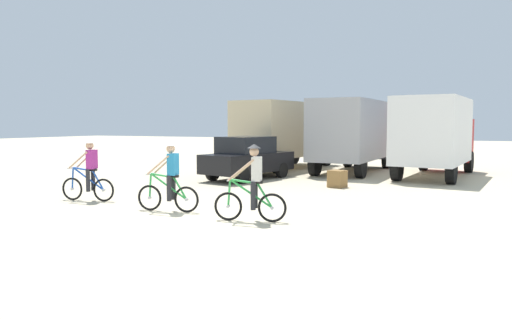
{
  "coord_description": "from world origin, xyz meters",
  "views": [
    {
      "loc": [
        6.18,
        -10.16,
        2.29
      ],
      "look_at": [
        -0.42,
        3.99,
        1.1
      ],
      "focal_mm": 33.65,
      "sensor_mm": 36.0,
      "label": 1
    }
  ],
  "objects_px": {
    "box_truck_avon_van": "(436,133)",
    "cyclist_near_camera": "(252,186)",
    "sedan_parked": "(248,158)",
    "supply_crate": "(337,179)",
    "box_truck_grey_hauler": "(353,132)",
    "cyclist_orange_shirt": "(89,173)",
    "box_truck_tan_camper": "(284,132)",
    "cyclist_cowboy_hat": "(170,179)"
  },
  "relations": [
    {
      "from": "box_truck_tan_camper",
      "to": "box_truck_grey_hauler",
      "type": "height_order",
      "value": "same"
    },
    {
      "from": "cyclist_orange_shirt",
      "to": "cyclist_cowboy_hat",
      "type": "bearing_deg",
      "value": -7.77
    },
    {
      "from": "box_truck_grey_hauler",
      "to": "cyclist_orange_shirt",
      "type": "relative_size",
      "value": 3.76
    },
    {
      "from": "box_truck_tan_camper",
      "to": "cyclist_orange_shirt",
      "type": "distance_m",
      "value": 12.12
    },
    {
      "from": "box_truck_avon_van",
      "to": "cyclist_cowboy_hat",
      "type": "xyz_separation_m",
      "value": [
        -5.55,
        -11.56,
        -1.03
      ]
    },
    {
      "from": "cyclist_cowboy_hat",
      "to": "cyclist_near_camera",
      "type": "distance_m",
      "value": 2.5
    },
    {
      "from": "box_truck_avon_van",
      "to": "cyclist_near_camera",
      "type": "xyz_separation_m",
      "value": [
        -3.06,
        -11.79,
        -1.03
      ]
    },
    {
      "from": "box_truck_tan_camper",
      "to": "box_truck_grey_hauler",
      "type": "distance_m",
      "value": 3.6
    },
    {
      "from": "sedan_parked",
      "to": "cyclist_orange_shirt",
      "type": "bearing_deg",
      "value": -104.51
    },
    {
      "from": "cyclist_near_camera",
      "to": "cyclist_cowboy_hat",
      "type": "bearing_deg",
      "value": 174.61
    },
    {
      "from": "box_truck_avon_van",
      "to": "cyclist_orange_shirt",
      "type": "bearing_deg",
      "value": -128.07
    },
    {
      "from": "box_truck_avon_van",
      "to": "cyclist_near_camera",
      "type": "height_order",
      "value": "box_truck_avon_van"
    },
    {
      "from": "sedan_parked",
      "to": "supply_crate",
      "type": "bearing_deg",
      "value": -12.65
    },
    {
      "from": "box_truck_avon_van",
      "to": "sedan_parked",
      "type": "relative_size",
      "value": 1.55
    },
    {
      "from": "sedan_parked",
      "to": "cyclist_cowboy_hat",
      "type": "distance_m",
      "value": 7.53
    },
    {
      "from": "box_truck_tan_camper",
      "to": "box_truck_avon_van",
      "type": "height_order",
      "value": "same"
    },
    {
      "from": "box_truck_grey_hauler",
      "to": "cyclist_near_camera",
      "type": "xyz_separation_m",
      "value": [
        0.64,
        -12.29,
        -1.03
      ]
    },
    {
      "from": "cyclist_orange_shirt",
      "to": "box_truck_grey_hauler",
      "type": "bearing_deg",
      "value": 66.64
    },
    {
      "from": "cyclist_near_camera",
      "to": "box_truck_tan_camper",
      "type": "bearing_deg",
      "value": 108.43
    },
    {
      "from": "box_truck_grey_hauler",
      "to": "cyclist_cowboy_hat",
      "type": "height_order",
      "value": "box_truck_grey_hauler"
    },
    {
      "from": "box_truck_grey_hauler",
      "to": "supply_crate",
      "type": "distance_m",
      "value": 5.84
    },
    {
      "from": "cyclist_orange_shirt",
      "to": "cyclist_cowboy_hat",
      "type": "xyz_separation_m",
      "value": [
        3.17,
        -0.43,
        0.0
      ]
    },
    {
      "from": "sedan_parked",
      "to": "cyclist_near_camera",
      "type": "bearing_deg",
      "value": -63.22
    },
    {
      "from": "sedan_parked",
      "to": "cyclist_cowboy_hat",
      "type": "xyz_separation_m",
      "value": [
        1.37,
        -7.4,
        -0.04
      ]
    },
    {
      "from": "box_truck_grey_hauler",
      "to": "cyclist_cowboy_hat",
      "type": "xyz_separation_m",
      "value": [
        -1.85,
        -12.06,
        -1.03
      ]
    },
    {
      "from": "cyclist_cowboy_hat",
      "to": "supply_crate",
      "type": "distance_m",
      "value": 7.04
    },
    {
      "from": "box_truck_avon_van",
      "to": "cyclist_orange_shirt",
      "type": "height_order",
      "value": "box_truck_avon_van"
    },
    {
      "from": "box_truck_grey_hauler",
      "to": "sedan_parked",
      "type": "bearing_deg",
      "value": -124.63
    },
    {
      "from": "box_truck_tan_camper",
      "to": "box_truck_avon_van",
      "type": "bearing_deg",
      "value": -6.79
    },
    {
      "from": "box_truck_tan_camper",
      "to": "supply_crate",
      "type": "distance_m",
      "value": 7.54
    },
    {
      "from": "supply_crate",
      "to": "box_truck_grey_hauler",
      "type": "bearing_deg",
      "value": 98.34
    },
    {
      "from": "cyclist_orange_shirt",
      "to": "sedan_parked",
      "type": "bearing_deg",
      "value": 75.49
    },
    {
      "from": "sedan_parked",
      "to": "cyclist_cowboy_hat",
      "type": "bearing_deg",
      "value": -79.55
    },
    {
      "from": "box_truck_tan_camper",
      "to": "sedan_parked",
      "type": "distance_m",
      "value": 5.13
    },
    {
      "from": "cyclist_near_camera",
      "to": "supply_crate",
      "type": "bearing_deg",
      "value": 88.5
    },
    {
      "from": "cyclist_cowboy_hat",
      "to": "cyclist_near_camera",
      "type": "xyz_separation_m",
      "value": [
        2.49,
        -0.23,
        0.0
      ]
    },
    {
      "from": "box_truck_tan_camper",
      "to": "cyclist_cowboy_hat",
      "type": "bearing_deg",
      "value": -82.08
    },
    {
      "from": "cyclist_near_camera",
      "to": "supply_crate",
      "type": "xyz_separation_m",
      "value": [
        0.18,
        6.73,
        -0.54
      ]
    },
    {
      "from": "box_truck_tan_camper",
      "to": "cyclist_orange_shirt",
      "type": "height_order",
      "value": "box_truck_tan_camper"
    },
    {
      "from": "box_truck_grey_hauler",
      "to": "cyclist_orange_shirt",
      "type": "bearing_deg",
      "value": -113.36
    },
    {
      "from": "sedan_parked",
      "to": "cyclist_near_camera",
      "type": "height_order",
      "value": "cyclist_near_camera"
    },
    {
      "from": "cyclist_near_camera",
      "to": "cyclist_orange_shirt",
      "type": "bearing_deg",
      "value": 173.28
    }
  ]
}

